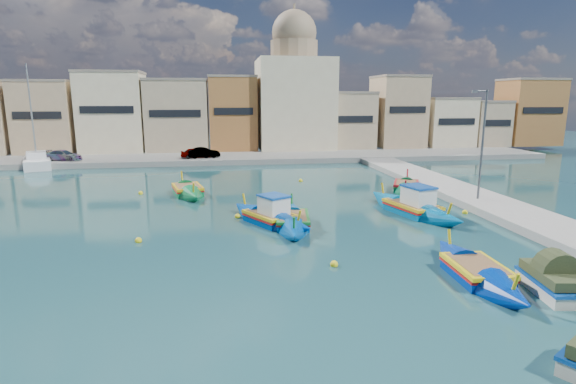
{
  "coord_description": "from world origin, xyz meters",
  "views": [
    {
      "loc": [
        -0.31,
        -22.42,
        7.42
      ],
      "look_at": [
        4.0,
        6.0,
        1.4
      ],
      "focal_mm": 28.0,
      "sensor_mm": 36.0,
      "label": 1
    }
  ],
  "objects_px": {
    "church_block": "(294,91)",
    "yacht_north": "(37,161)",
    "tender_far": "(555,282)",
    "luzzu_blue_south": "(293,222)",
    "luzzu_cyan_south": "(476,273)",
    "quay_street_lamp": "(482,144)",
    "luzzu_cyan_mid": "(406,187)",
    "luzzu_blue_cabin": "(270,218)",
    "luzzu_turquoise_cabin": "(413,208)",
    "luzzu_green": "(188,191)"
  },
  "relations": [
    {
      "from": "yacht_north",
      "to": "luzzu_turquoise_cabin",
      "type": "bearing_deg",
      "value": -39.13
    },
    {
      "from": "luzzu_green",
      "to": "quay_street_lamp",
      "type": "bearing_deg",
      "value": -18.87
    },
    {
      "from": "yacht_north",
      "to": "tender_far",
      "type": "bearing_deg",
      "value": -49.85
    },
    {
      "from": "luzzu_cyan_mid",
      "to": "luzzu_cyan_south",
      "type": "distance_m",
      "value": 18.65
    },
    {
      "from": "luzzu_blue_cabin",
      "to": "luzzu_blue_south",
      "type": "height_order",
      "value": "luzzu_blue_cabin"
    },
    {
      "from": "luzzu_blue_cabin",
      "to": "tender_far",
      "type": "xyz_separation_m",
      "value": [
        9.77,
        -11.58,
        0.12
      ]
    },
    {
      "from": "quay_street_lamp",
      "to": "yacht_north",
      "type": "relative_size",
      "value": 0.67
    },
    {
      "from": "luzzu_cyan_south",
      "to": "luzzu_turquoise_cabin",
      "type": "bearing_deg",
      "value": 80.0
    },
    {
      "from": "luzzu_cyan_mid",
      "to": "luzzu_cyan_south",
      "type": "relative_size",
      "value": 1.04
    },
    {
      "from": "tender_far",
      "to": "luzzu_blue_south",
      "type": "bearing_deg",
      "value": 127.96
    },
    {
      "from": "luzzu_blue_south",
      "to": "tender_far",
      "type": "relative_size",
      "value": 2.53
    },
    {
      "from": "yacht_north",
      "to": "luzzu_blue_cabin",
      "type": "bearing_deg",
      "value": -49.84
    },
    {
      "from": "luzzu_turquoise_cabin",
      "to": "tender_far",
      "type": "xyz_separation_m",
      "value": [
        0.27,
        -12.47,
        0.1
      ]
    },
    {
      "from": "quay_street_lamp",
      "to": "luzzu_blue_south",
      "type": "relative_size",
      "value": 0.97
    },
    {
      "from": "luzzu_green",
      "to": "yacht_north",
      "type": "xyz_separation_m",
      "value": [
        -17.71,
        18.18,
        0.21
      ]
    },
    {
      "from": "quay_street_lamp",
      "to": "tender_far",
      "type": "relative_size",
      "value": 2.46
    },
    {
      "from": "quay_street_lamp",
      "to": "luzzu_green",
      "type": "distance_m",
      "value": 21.93
    },
    {
      "from": "luzzu_green",
      "to": "yacht_north",
      "type": "relative_size",
      "value": 0.67
    },
    {
      "from": "luzzu_blue_cabin",
      "to": "luzzu_cyan_south",
      "type": "bearing_deg",
      "value": -52.11
    },
    {
      "from": "luzzu_cyan_south",
      "to": "tender_far",
      "type": "relative_size",
      "value": 2.33
    },
    {
      "from": "quay_street_lamp",
      "to": "luzzu_cyan_mid",
      "type": "distance_m",
      "value": 7.7
    },
    {
      "from": "luzzu_blue_cabin",
      "to": "tender_far",
      "type": "relative_size",
      "value": 2.37
    },
    {
      "from": "church_block",
      "to": "luzzu_blue_south",
      "type": "bearing_deg",
      "value": -99.47
    },
    {
      "from": "luzzu_cyan_mid",
      "to": "luzzu_cyan_south",
      "type": "xyz_separation_m",
      "value": [
        -4.6,
        -18.07,
        0.0
      ]
    },
    {
      "from": "church_block",
      "to": "luzzu_green",
      "type": "distance_m",
      "value": 31.06
    },
    {
      "from": "quay_street_lamp",
      "to": "yacht_north",
      "type": "distance_m",
      "value": 45.82
    },
    {
      "from": "church_block",
      "to": "luzzu_cyan_mid",
      "type": "distance_m",
      "value": 29.6
    },
    {
      "from": "luzzu_blue_south",
      "to": "yacht_north",
      "type": "distance_m",
      "value": 37.34
    },
    {
      "from": "luzzu_turquoise_cabin",
      "to": "luzzu_blue_south",
      "type": "xyz_separation_m",
      "value": [
        -8.21,
        -1.6,
        -0.12
      ]
    },
    {
      "from": "luzzu_blue_cabin",
      "to": "luzzu_turquoise_cabin",
      "type": "bearing_deg",
      "value": 5.34
    },
    {
      "from": "tender_far",
      "to": "luzzu_cyan_south",
      "type": "bearing_deg",
      "value": 140.09
    },
    {
      "from": "church_block",
      "to": "yacht_north",
      "type": "height_order",
      "value": "church_block"
    },
    {
      "from": "luzzu_cyan_south",
      "to": "tender_far",
      "type": "bearing_deg",
      "value": -39.91
    },
    {
      "from": "luzzu_cyan_mid",
      "to": "tender_far",
      "type": "xyz_separation_m",
      "value": [
        -2.45,
        -19.87,
        0.22
      ]
    },
    {
      "from": "luzzu_green",
      "to": "luzzu_blue_cabin",
      "type": "bearing_deg",
      "value": -59.51
    },
    {
      "from": "luzzu_turquoise_cabin",
      "to": "yacht_north",
      "type": "distance_m",
      "value": 42.15
    },
    {
      "from": "tender_far",
      "to": "luzzu_green",
      "type": "bearing_deg",
      "value": 126.12
    },
    {
      "from": "luzzu_cyan_south",
      "to": "church_block",
      "type": "bearing_deg",
      "value": 90.19
    },
    {
      "from": "quay_street_lamp",
      "to": "church_block",
      "type": "bearing_deg",
      "value": 102.35
    },
    {
      "from": "luzzu_turquoise_cabin",
      "to": "luzzu_blue_south",
      "type": "height_order",
      "value": "luzzu_turquoise_cabin"
    },
    {
      "from": "luzzu_blue_cabin",
      "to": "luzzu_green",
      "type": "relative_size",
      "value": 0.96
    },
    {
      "from": "quay_street_lamp",
      "to": "luzzu_blue_cabin",
      "type": "bearing_deg",
      "value": -171.07
    },
    {
      "from": "luzzu_cyan_south",
      "to": "tender_far",
      "type": "distance_m",
      "value": 2.81
    },
    {
      "from": "luzzu_blue_south",
      "to": "tender_far",
      "type": "height_order",
      "value": "luzzu_blue_south"
    },
    {
      "from": "luzzu_turquoise_cabin",
      "to": "luzzu_blue_south",
      "type": "bearing_deg",
      "value": -168.98
    },
    {
      "from": "church_block",
      "to": "quay_street_lamp",
      "type": "relative_size",
      "value": 2.39
    },
    {
      "from": "quay_street_lamp",
      "to": "luzzu_green",
      "type": "relative_size",
      "value": 1.0
    },
    {
      "from": "luzzu_turquoise_cabin",
      "to": "yacht_north",
      "type": "relative_size",
      "value": 0.8
    },
    {
      "from": "luzzu_blue_south",
      "to": "luzzu_cyan_mid",
      "type": "bearing_deg",
      "value": 39.47
    },
    {
      "from": "quay_street_lamp",
      "to": "luzzu_cyan_south",
      "type": "xyz_separation_m",
      "value": [
        -7.29,
        -12.13,
        -4.09
      ]
    }
  ]
}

